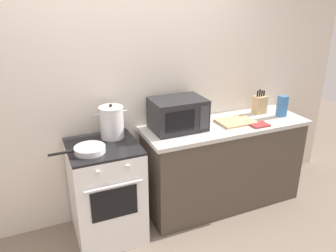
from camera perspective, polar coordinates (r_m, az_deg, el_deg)
The scene contains 11 objects.
back_wall at distance 3.31m, azimuth -1.95°, elevation 6.31°, with size 4.40×0.10×2.50m, color silver.
lower_cabinet_right at distance 3.58m, azimuth 9.35°, elevation -6.73°, with size 1.64×0.56×0.88m, color #4C4238.
countertop_right at distance 3.39m, azimuth 9.81°, elevation 0.13°, with size 1.70×0.60×0.04m, color beige.
stove at distance 3.13m, azimuth -10.51°, elevation -10.90°, with size 0.60×0.64×0.92m.
stock_pot at distance 3.00m, azimuth -9.59°, elevation 0.66°, with size 0.30×0.22×0.32m.
frying_pan at distance 2.80m, azimuth -13.36°, elevation -3.93°, with size 0.45×0.25×0.05m.
microwave at distance 3.14m, azimuth 1.70°, elevation 2.03°, with size 0.50×0.37×0.30m.
cutting_board at distance 3.42m, azimuth 11.51°, elevation 0.74°, with size 0.36×0.26×0.02m, color tan.
knife_block at distance 3.72m, azimuth 15.40°, elevation 3.57°, with size 0.13×0.10×0.27m.
pasta_box at distance 3.70m, azimuth 18.93°, elevation 3.22°, with size 0.08×0.08×0.22m, color teal.
oven_mitt at distance 3.40m, azimuth 15.32°, elevation 0.21°, with size 0.18×0.14×0.02m, color #993333.
Camera 1 is at (-0.87, -2.00, 2.13)m, focal length 35.65 mm.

